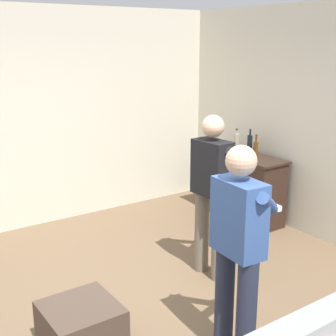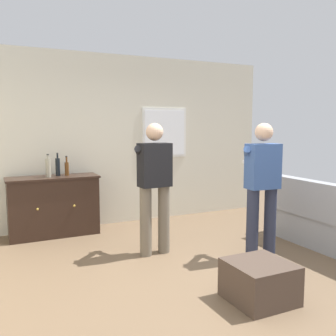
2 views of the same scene
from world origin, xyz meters
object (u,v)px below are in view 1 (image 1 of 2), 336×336
Objects in this scene: ottoman at (81,327)px; person_standing_left at (212,189)px; sideboard_cabinet at (240,186)px; bottle_liquor_amber at (236,143)px; person_standing_right at (239,245)px; bottle_spirits_clear at (250,144)px; bottle_wine_green at (256,148)px.

ottoman is 1.83m from person_standing_left.
bottle_liquor_amber is at bearing -148.60° from sideboard_cabinet.
person_standing_right is (2.24, -2.05, -0.10)m from bottle_liquor_amber.
bottle_liquor_amber is at bearing -147.04° from bottle_spirits_clear.
person_standing_right is at bearing -45.79° from bottle_spirits_clear.
ottoman is 0.34× the size of person_standing_right.
person_standing_right is (2.09, -2.15, -0.10)m from bottle_spirits_clear.
bottle_liquor_amber reaches higher than bottle_wine_green.
ottoman is at bearing -63.63° from bottle_liquor_amber.
person_standing_right is at bearing -31.82° from person_standing_left.
person_standing_right reaches higher than sideboard_cabinet.
bottle_liquor_amber is 3.04m from person_standing_right.
bottle_liquor_amber reaches higher than sideboard_cabinet.
bottle_liquor_amber is 0.60× the size of ottoman.
bottle_spirits_clear is 0.62× the size of ottoman.
bottle_wine_green reaches higher than ottoman.
bottle_wine_green is at bearing 111.32° from ottoman.
bottle_wine_green is at bearing 132.58° from person_standing_right.
bottle_wine_green is at bearing 16.49° from bottle_liquor_amber.
ottoman is at bearing -77.22° from person_standing_left.
bottle_liquor_amber is at bearing 116.37° from ottoman.
sideboard_cabinet reaches higher than ottoman.
person_standing_right is at bearing -47.42° from bottle_wine_green.
bottle_spirits_clear is 3.00m from person_standing_right.
person_standing_left is at bearing 102.78° from ottoman.
ottoman is 0.34× the size of person_standing_left.
bottle_wine_green is 3.38m from ottoman.
bottle_liquor_amber is 0.98× the size of bottle_spirits_clear.
bottle_spirits_clear is 0.21× the size of person_standing_right.
person_standing_right is at bearing -42.45° from bottle_liquor_amber.
person_standing_right is at bearing -43.82° from sideboard_cabinet.
ottoman is at bearing -68.68° from bottle_wine_green.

